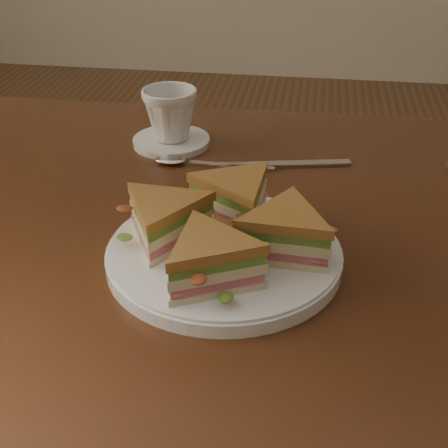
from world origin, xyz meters
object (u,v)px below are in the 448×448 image
object	(u,v)px
table	(269,285)
spoon	(185,161)
saucer	(171,141)
coffee_cup	(170,114)
sandwich_wedges	(224,228)
plate	(224,255)
knife	(276,165)

from	to	relation	value
table	spoon	xyz separation A→B (m)	(-0.15, 0.15, 0.10)
saucer	coffee_cup	bearing A→B (deg)	90.00
sandwich_wedges	spoon	size ratio (longest dim) A/B	1.45
table	sandwich_wedges	size ratio (longest dim) A/B	4.50
coffee_cup	plate	bearing A→B (deg)	-66.27
table	spoon	distance (m)	0.24
plate	coffee_cup	world-z (taller)	coffee_cup
knife	table	bearing A→B (deg)	-99.19
sandwich_wedges	coffee_cup	distance (m)	0.35
spoon	saucer	bearing A→B (deg)	119.73
spoon	coffee_cup	distance (m)	0.09
sandwich_wedges	plate	bearing A→B (deg)	63.43
table	saucer	bearing A→B (deg)	129.00
sandwich_wedges	spoon	distance (m)	0.27
plate	sandwich_wedges	bearing A→B (deg)	-116.57
plate	spoon	size ratio (longest dim) A/B	1.47
knife	saucer	xyz separation A→B (m)	(-0.17, 0.06, 0.00)
table	plate	bearing A→B (deg)	-116.46
table	coffee_cup	bearing A→B (deg)	129.00
spoon	saucer	size ratio (longest dim) A/B	1.48
plate	knife	xyz separation A→B (m)	(0.04, 0.26, -0.01)
table	spoon	world-z (taller)	spoon
plate	saucer	size ratio (longest dim) A/B	2.18
plate	spoon	distance (m)	0.27
saucer	coffee_cup	xyz separation A→B (m)	(0.00, 0.00, 0.05)
plate	sandwich_wedges	size ratio (longest dim) A/B	1.02
spoon	coffee_cup	world-z (taller)	coffee_cup
plate	spoon	xyz separation A→B (m)	(-0.10, 0.25, -0.00)
table	knife	distance (m)	0.20
table	saucer	xyz separation A→B (m)	(-0.18, 0.23, 0.10)
sandwich_wedges	coffee_cup	xyz separation A→B (m)	(-0.13, 0.32, 0.01)
knife	coffee_cup	xyz separation A→B (m)	(-0.17, 0.06, 0.05)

